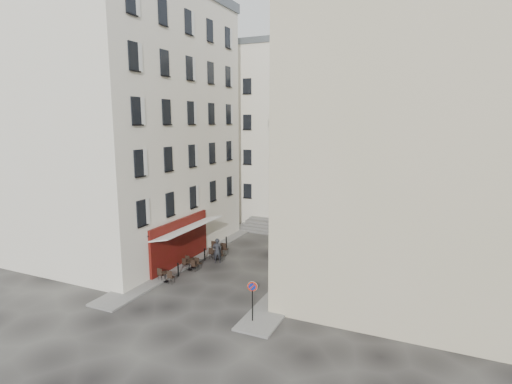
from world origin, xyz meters
The scene contains 18 objects.
ground centered at (0.00, 0.00, 0.00)m, with size 90.00×90.00×0.00m, color black.
sidewalk_left centered at (-4.50, 4.00, 0.06)m, with size 2.00×22.00×0.12m, color slate.
sidewalk_right centered at (4.50, 3.00, 0.06)m, with size 2.00×18.00×0.12m, color slate.
building_left centered at (-10.50, 3.00, 10.31)m, with size 12.20×16.20×20.60m.
building_right centered at (10.50, 3.50, 9.31)m, with size 12.20×14.20×18.60m.
building_back centered at (-1.00, 19.00, 9.31)m, with size 18.20×10.20×18.60m.
cafe_storefront centered at (-4.32, 1.00, 1.88)m, with size 1.74×7.30×3.50m.
stone_steps centered at (0.00, 12.57, 0.40)m, with size 9.00×3.15×0.80m.
bollard_near centered at (-3.25, -1.00, 0.53)m, with size 0.12×0.12×0.98m.
bollard_mid centered at (-3.25, 2.50, 0.53)m, with size 0.12×0.12×0.98m.
bollard_far centered at (-3.25, 6.00, 0.53)m, with size 0.12×0.12×0.98m.
no_parking_sign centered at (4.12, -4.79, 1.63)m, with size 0.50×0.20×2.30m.
bistro_table_a centered at (-3.38, -2.18, 0.45)m, with size 1.26×0.59×0.89m.
bistro_table_b centered at (-3.15, 0.29, 0.42)m, with size 1.17×0.55×0.82m.
bistro_table_c centered at (-3.17, 0.79, 0.44)m, with size 1.24×0.58×0.87m.
bistro_table_d centered at (-2.49, 3.01, 0.45)m, with size 1.26×0.59×0.89m.
bistro_table_e centered at (-2.93, 4.31, 0.51)m, with size 1.42×0.66×1.00m.
pedestrian centered at (-2.12, 2.47, 0.96)m, with size 0.70×0.46×1.91m, color black.
Camera 1 is at (12.33, -22.70, 10.57)m, focal length 28.00 mm.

